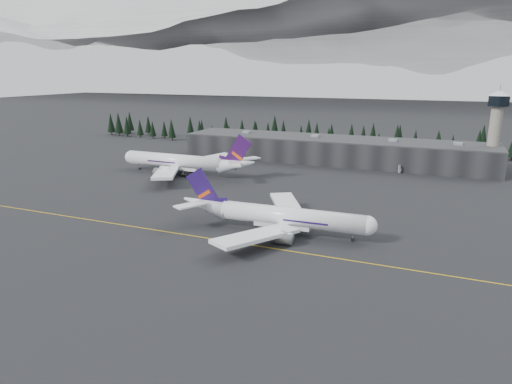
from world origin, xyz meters
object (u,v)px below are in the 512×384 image
at_px(terminal, 333,150).
at_px(gse_vehicle_a, 231,161).
at_px(jet_parked, 186,162).
at_px(jet_main, 275,216).
at_px(control_tower, 496,123).
at_px(gse_vehicle_b, 400,172).

distance_m(terminal, gse_vehicle_a, 54.05).
bearing_deg(gse_vehicle_a, jet_parked, -90.11).
xyz_separation_m(jet_main, jet_parked, (-65.32, 57.10, 0.71)).
height_order(terminal, jet_main, jet_main).
distance_m(jet_parked, gse_vehicle_a, 35.98).
bearing_deg(jet_main, gse_vehicle_a, 120.42).
relative_size(control_tower, gse_vehicle_b, 9.40).
xyz_separation_m(jet_parked, gse_vehicle_b, (91.33, 41.18, -5.06)).
xyz_separation_m(control_tower, gse_vehicle_b, (-39.08, -18.91, -22.72)).
xyz_separation_m(jet_main, gse_vehicle_b, (26.01, 98.28, -4.35)).
distance_m(control_tower, jet_parked, 144.67).
height_order(control_tower, gse_vehicle_b, control_tower).
bearing_deg(gse_vehicle_a, control_tower, 21.55).
relative_size(jet_parked, gse_vehicle_a, 12.11).
bearing_deg(terminal, jet_parked, -134.14).
bearing_deg(jet_parked, jet_main, 139.60).
height_order(gse_vehicle_a, gse_vehicle_b, gse_vehicle_a).
distance_m(control_tower, jet_main, 135.30).
relative_size(jet_main, gse_vehicle_a, 10.62).
xyz_separation_m(control_tower, jet_main, (-65.08, -117.19, -18.38)).
relative_size(jet_parked, gse_vehicle_b, 17.26).
bearing_deg(jet_main, jet_parked, 136.65).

